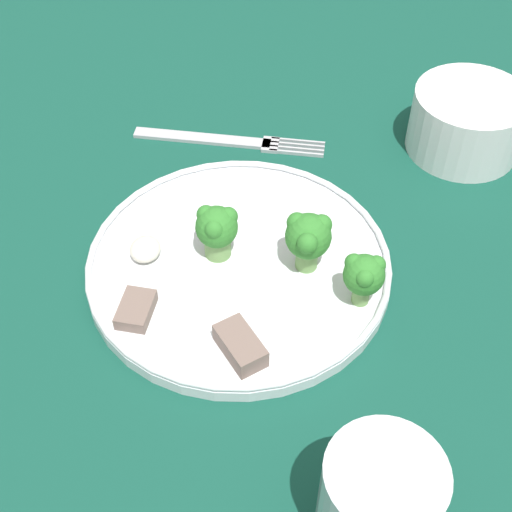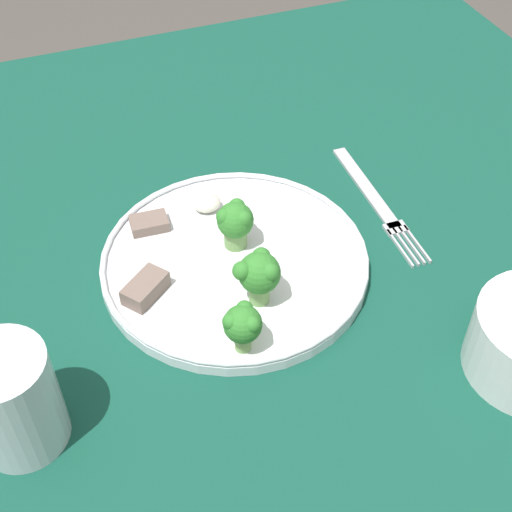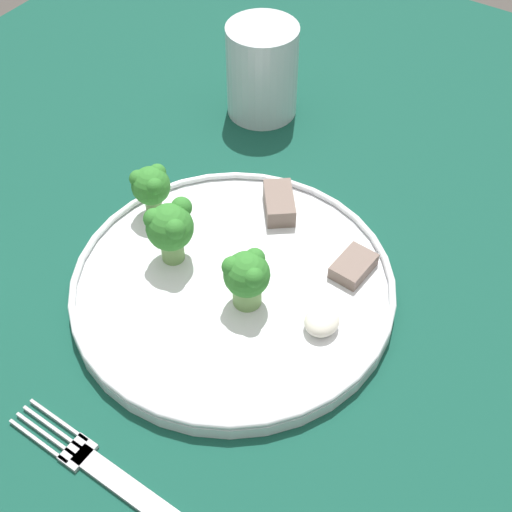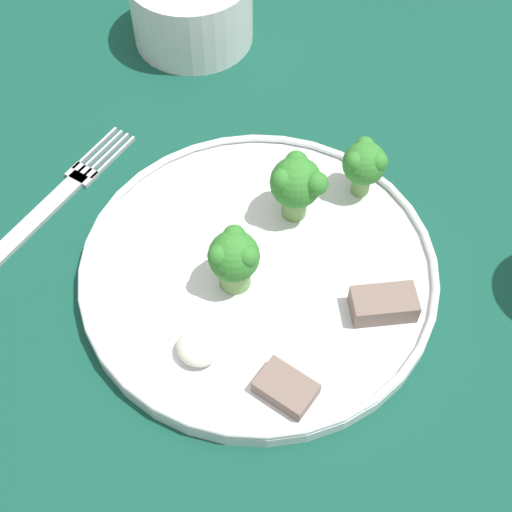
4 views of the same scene
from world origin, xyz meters
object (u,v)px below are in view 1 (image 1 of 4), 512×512
Objects in this scene: dinner_plate at (240,265)px; fork at (227,141)px; drinking_glass at (376,512)px; cream_bowl at (466,123)px.

fork is (-0.18, -0.04, -0.01)m from dinner_plate.
drinking_glass is (0.41, 0.16, 0.04)m from fork.
dinner_plate is at bearing -45.75° from cream_bowl.
fork is at bearing -167.87° from dinner_plate.
dinner_plate is 0.19m from fork.
cream_bowl reaches higher than fork.
cream_bowl is (-0.02, 0.25, 0.03)m from fork.
cream_bowl is at bearing 134.25° from dinner_plate.
drinking_glass is at bearing 27.66° from dinner_plate.
dinner_plate is at bearing 12.13° from fork.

